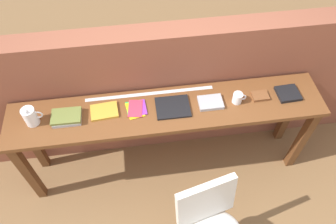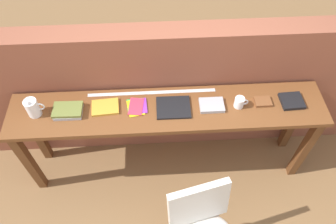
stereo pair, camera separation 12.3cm
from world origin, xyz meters
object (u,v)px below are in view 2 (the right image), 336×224
Objects in this scene: mug at (240,102)px; book_open_centre at (173,107)px; pitcher_white at (33,108)px; magazine_cycling at (105,107)px; book_repair_rightmost at (292,101)px; pamphlet_pile_colourful at (136,107)px; leather_journal_brown at (263,102)px; book_stack_leftmost at (68,110)px.

book_open_centre is at bearing 179.21° from mug.
mug is at bearing -0.42° from pitcher_white.
pitcher_white is at bearing -179.74° from book_open_centre.
book_open_centre is at bearing -7.63° from magazine_cycling.
magazine_cycling is at bearing 176.74° from book_repair_rightmost.
pamphlet_pile_colourful is at bearing 1.74° from pitcher_white.
magazine_cycling is 1.24m from leather_journal_brown.
book_repair_rightmost is (1.47, -0.03, 0.00)m from magazine_cycling.
book_stack_leftmost reaches higher than magazine_cycling.
magazine_cycling reaches higher than pamphlet_pile_colourful.
book_stack_leftmost is 0.85× the size of book_open_centre.
book_repair_rightmost is at bearing -5.16° from magazine_cycling.
leather_journal_brown is at bearing 6.66° from mug.
book_open_centre is 0.52m from mug.
magazine_cycling is (0.28, 0.03, -0.01)m from book_stack_leftmost.
book_stack_leftmost reaches higher than book_open_centre.
pitcher_white is 1.58m from mug.
pitcher_white is at bearing 179.58° from mug.
book_stack_leftmost reaches higher than pamphlet_pile_colourful.
magazine_cycling is 1.60× the size of leather_journal_brown.
book_stack_leftmost is 1.17× the size of pamphlet_pile_colourful.
book_repair_rightmost is (0.94, 0.01, 0.01)m from book_open_centre.
mug reaches higher than magazine_cycling.
pitcher_white reaches higher than magazine_cycling.
pamphlet_pile_colourful is at bearing 178.66° from leather_journal_brown.
book_open_centre is 2.03× the size of leather_journal_brown.
mug is at bearing -173.98° from leather_journal_brown.
book_stack_leftmost is at bearing -178.47° from magazine_cycling.
book_repair_rightmost is (2.00, 0.00, -0.06)m from pitcher_white.
pitcher_white is 0.81× the size of book_stack_leftmost.
pitcher_white is 1.07m from book_open_centre.
leather_journal_brown is at bearing 1.77° from book_open_centre.
magazine_cycling is 1.08× the size of pamphlet_pile_colourful.
book_repair_rightmost is (1.23, -0.02, 0.01)m from pamphlet_pile_colourful.
pamphlet_pile_colourful is (0.24, -0.00, -0.00)m from magazine_cycling.
mug is (0.80, -0.04, 0.04)m from pamphlet_pile_colourful.
magazine_cycling reaches higher than book_open_centre.
book_stack_leftmost is at bearing 177.82° from book_repair_rightmost.
mug is at bearing -6.32° from magazine_cycling.
mug reaches higher than leather_journal_brown.
pamphlet_pile_colourful is at bearing 174.96° from book_open_centre.
pitcher_white is 1.77m from leather_journal_brown.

